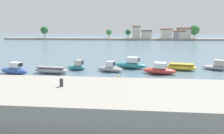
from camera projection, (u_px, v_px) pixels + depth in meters
ground_plane at (63, 85)px, 25.62m from camera, size 400.00×400.00×0.00m
seawall_embankment at (25, 101)px, 16.56m from camera, size 88.37×7.75×2.36m
mooring_bollard at (61, 83)px, 16.42m from camera, size 0.28×0.28×0.63m
moored_boat_0 at (14, 70)px, 31.17m from camera, size 5.19×2.89×1.84m
moored_boat_1 at (51, 70)px, 31.84m from camera, size 5.66×2.22×1.05m
moored_boat_2 at (77, 66)px, 34.41m from camera, size 3.46×1.89×1.67m
moored_boat_3 at (110, 68)px, 32.99m from camera, size 4.59×2.58×1.67m
moored_boat_4 at (131, 64)px, 35.59m from camera, size 5.83×3.31×1.98m
moored_boat_5 at (160, 70)px, 31.42m from camera, size 5.20×2.72×1.75m
moored_boat_6 at (181, 67)px, 34.13m from camera, size 5.10×2.63×1.11m
moored_boat_7 at (216, 66)px, 34.39m from camera, size 4.27×2.84×1.69m
mooring_buoy_0 at (118, 76)px, 29.23m from camera, size 0.34×0.34×0.34m
mooring_buoy_2 at (163, 62)px, 40.99m from camera, size 0.29×0.29×0.29m
distant_shoreline at (136, 36)px, 114.16m from camera, size 129.39×6.96×8.25m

